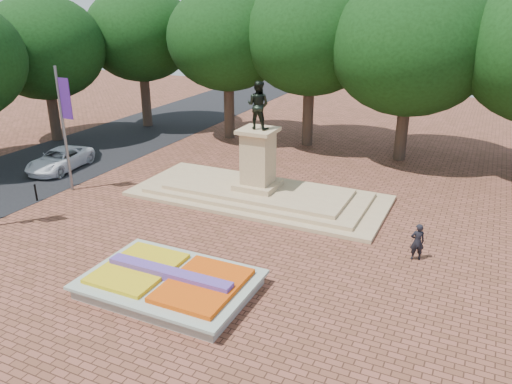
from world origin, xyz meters
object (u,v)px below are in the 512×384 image
at_px(flower_bed, 170,282).
at_px(monument, 258,182).
at_px(van, 60,160).
at_px(pedestrian, 417,242).

xyz_separation_m(flower_bed, monument, (-1.03, 10.00, 0.50)).
distance_m(monument, van, 13.56).
bearing_deg(monument, pedestrian, -21.25).
bearing_deg(pedestrian, van, -29.33).
relative_size(flower_bed, pedestrian, 3.85).
relative_size(flower_bed, monument, 0.45).
distance_m(flower_bed, van, 17.07).
relative_size(van, pedestrian, 2.97).
bearing_deg(pedestrian, monument, -44.39).
xyz_separation_m(monument, pedestrian, (9.00, -3.50, -0.06)).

